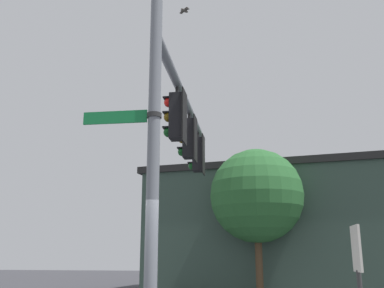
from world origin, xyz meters
TOP-DOWN VIEW (x-y plane):
  - signal_pole at (0.00, 0.00)m, footprint 0.21×0.21m
  - mast_arm at (3.62, 0.06)m, footprint 7.25×0.33m
  - traffic_light_nearest_pole at (2.21, 0.06)m, footprint 0.54×0.49m
  - traffic_light_mid_inner at (4.11, 0.09)m, footprint 0.54×0.49m
  - traffic_light_mid_outer at (6.00, 0.13)m, footprint 0.54×0.49m
  - street_name_sign at (-0.01, 0.42)m, footprint 0.25×1.38m
  - bird_flying at (4.67, 0.31)m, footprint 0.30×0.34m
  - storefront_building at (13.85, -2.28)m, footprint 8.12×12.02m
  - tree_by_storefront at (10.39, -1.60)m, footprint 3.68×3.68m
  - historical_marker at (0.93, -3.28)m, footprint 0.60×0.08m

SIDE VIEW (x-z plane):
  - historical_marker at x=0.93m, z-range 0.34..2.47m
  - storefront_building at x=13.85m, z-range 0.01..5.54m
  - signal_pole at x=0.00m, z-range 0.00..6.13m
  - tree_by_storefront at x=10.39m, z-range 1.03..6.78m
  - street_name_sign at x=-0.01m, z-range 3.83..4.05m
  - traffic_light_nearest_pole at x=2.21m, z-range 3.98..5.29m
  - traffic_light_mid_inner at x=4.11m, z-range 3.98..5.29m
  - traffic_light_mid_outer at x=6.00m, z-range 3.98..5.29m
  - mast_arm at x=3.62m, z-range 5.33..5.53m
  - bird_flying at x=4.67m, z-range 8.77..8.86m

